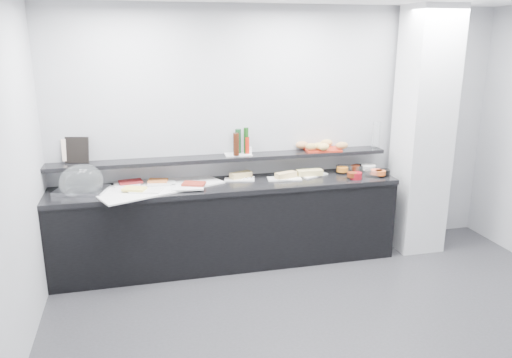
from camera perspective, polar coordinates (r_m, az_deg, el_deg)
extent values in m
plane|color=#2D2D30|center=(4.29, 11.03, -17.91)|extent=(5.00, 5.00, 0.00)
cube|color=#A5A7AC|center=(5.54, 3.19, 5.31)|extent=(5.00, 0.02, 2.70)
cube|color=silver|center=(5.84, 18.50, 5.07)|extent=(0.50, 0.50, 2.70)
cube|color=black|center=(5.35, -3.25, -5.39)|extent=(3.60, 0.60, 0.85)
cube|color=black|center=(5.20, -3.33, -0.77)|extent=(3.62, 0.62, 0.05)
cube|color=black|center=(5.30, -3.72, 2.40)|extent=(3.60, 0.25, 0.04)
cube|color=#B7B8BE|center=(5.17, -19.29, -1.25)|extent=(0.55, 0.44, 0.04)
ellipsoid|color=white|center=(5.10, -19.32, -0.26)|extent=(0.49, 0.41, 0.34)
cube|color=silver|center=(5.16, -11.18, -0.83)|extent=(1.38, 1.04, 0.01)
cube|color=silver|center=(5.26, -14.54, -0.53)|extent=(0.27, 0.19, 0.01)
cube|color=maroon|center=(5.26, -14.14, -0.30)|extent=(0.25, 0.18, 0.02)
cube|color=silver|center=(5.20, -10.74, -0.50)|extent=(0.30, 0.21, 0.01)
cube|color=orange|center=(5.24, -11.14, -0.18)|extent=(0.21, 0.16, 0.02)
cube|color=white|center=(4.99, -12.43, -1.28)|extent=(0.34, 0.27, 0.01)
cube|color=#FFE863|center=(5.01, -13.73, -1.10)|extent=(0.25, 0.21, 0.02)
cube|color=white|center=(5.02, -7.83, -0.95)|extent=(0.34, 0.24, 0.01)
cube|color=maroon|center=(5.07, -7.12, -0.54)|extent=(0.26, 0.21, 0.02)
cube|color=white|center=(5.31, -1.90, -0.05)|extent=(0.34, 0.20, 0.01)
cube|color=tan|center=(5.34, -1.75, 0.48)|extent=(0.25, 0.17, 0.06)
cylinder|color=silver|center=(5.31, -0.95, 0.11)|extent=(0.15, 0.07, 0.01)
cube|color=white|center=(5.34, 3.26, 0.03)|extent=(0.38, 0.20, 0.01)
cube|color=tan|center=(5.34, 3.43, 0.46)|extent=(0.25, 0.16, 0.06)
cylinder|color=#ACADB3|center=(5.25, 3.18, -0.11)|extent=(0.16, 0.02, 0.01)
cube|color=silver|center=(5.50, 6.61, 0.44)|extent=(0.34, 0.26, 0.01)
cube|color=#D4BF6F|center=(5.47, 6.14, 0.75)|extent=(0.28, 0.11, 0.06)
cylinder|color=#B9BBC1|center=(5.47, 5.73, 0.49)|extent=(0.13, 0.10, 0.01)
cylinder|color=silver|center=(5.71, 10.06, 1.14)|extent=(0.23, 0.23, 0.07)
cylinder|color=#CA6F1B|center=(5.64, 9.84, 1.10)|extent=(0.16, 0.16, 0.05)
cylinder|color=black|center=(5.78, 11.66, 1.25)|extent=(0.16, 0.16, 0.07)
cylinder|color=#5F200D|center=(5.74, 11.29, 1.30)|extent=(0.13, 0.13, 0.05)
cylinder|color=white|center=(5.73, 12.09, 1.09)|extent=(0.18, 0.18, 0.07)
cylinder|color=white|center=(5.79, 12.70, 1.33)|extent=(0.17, 0.17, 0.05)
cylinder|color=maroon|center=(5.45, 11.35, 0.38)|extent=(0.17, 0.17, 0.07)
cylinder|color=#5F230D|center=(5.44, 10.93, 0.49)|extent=(0.13, 0.13, 0.05)
cylinder|color=white|center=(5.58, 13.14, 0.62)|extent=(0.18, 0.18, 0.07)
cylinder|color=#F3603B|center=(5.60, 13.61, 0.79)|extent=(0.15, 0.15, 0.05)
cylinder|color=black|center=(5.66, 14.44, 0.74)|extent=(0.15, 0.15, 0.07)
cylinder|color=#D2541C|center=(5.58, 14.04, 0.69)|extent=(0.11, 0.11, 0.05)
cube|color=black|center=(5.30, -19.80, 3.14)|extent=(0.25, 0.13, 0.26)
cube|color=beige|center=(5.33, -20.42, 3.15)|extent=(0.17, 0.06, 0.22)
cube|color=white|center=(5.35, -2.05, 2.83)|extent=(0.29, 0.19, 0.01)
cylinder|color=#103B1B|center=(5.37, -2.05, 4.36)|extent=(0.08, 0.08, 0.26)
cylinder|color=#38160A|center=(5.26, -2.29, 3.99)|extent=(0.07, 0.07, 0.24)
cylinder|color=#113E10|center=(5.34, -1.14, 4.41)|extent=(0.06, 0.06, 0.28)
cylinder|color=red|center=(5.34, -1.01, 3.86)|extent=(0.06, 0.06, 0.18)
cylinder|color=white|center=(5.38, -1.28, 3.35)|extent=(0.04, 0.04, 0.07)
cylinder|color=white|center=(5.36, -0.67, 3.31)|extent=(0.05, 0.05, 0.07)
cube|color=#AE2612|center=(5.62, 7.57, 3.39)|extent=(0.42, 0.31, 0.02)
ellipsoid|color=#C6834B|center=(5.58, 5.29, 3.90)|extent=(0.15, 0.10, 0.08)
ellipsoid|color=tan|center=(5.72, 8.06, 4.10)|extent=(0.18, 0.14, 0.08)
ellipsoid|color=tan|center=(5.54, 7.17, 3.75)|extent=(0.13, 0.09, 0.08)
ellipsoid|color=tan|center=(5.50, 7.76, 3.65)|extent=(0.16, 0.13, 0.08)
ellipsoid|color=#AF7A42|center=(5.61, 9.77, 3.80)|extent=(0.16, 0.11, 0.08)
ellipsoid|color=#B59045|center=(5.50, 6.32, 3.68)|extent=(0.14, 0.11, 0.08)
cylinder|color=white|center=(5.82, 13.57, 4.91)|extent=(0.10, 0.10, 0.30)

